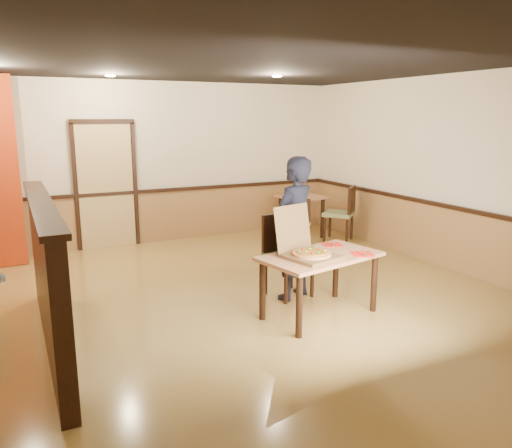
{
  "coord_description": "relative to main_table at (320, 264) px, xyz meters",
  "views": [
    {
      "loc": [
        -2.22,
        -5.15,
        2.2
      ],
      "look_at": [
        0.32,
        0.0,
        0.96
      ],
      "focal_mm": 35.0,
      "sensor_mm": 36.0,
      "label": 1
    }
  ],
  "objects": [
    {
      "name": "floor",
      "position": [
        -0.76,
        0.7,
        -0.6
      ],
      "size": [
        7.0,
        7.0,
        0.0
      ],
      "primitive_type": "plane",
      "color": "#A78441",
      "rests_on": "ground"
    },
    {
      "name": "ceiling",
      "position": [
        -0.76,
        0.7,
        2.2
      ],
      "size": [
        7.0,
        7.0,
        0.0
      ],
      "primitive_type": "plane",
      "rotation": [
        3.14,
        0.0,
        0.0
      ],
      "color": "black",
      "rests_on": "wall_back"
    },
    {
      "name": "wall_back",
      "position": [
        -0.76,
        4.2,
        0.8
      ],
      "size": [
        7.0,
        0.0,
        7.0
      ],
      "primitive_type": "plane",
      "rotation": [
        1.57,
        0.0,
        0.0
      ],
      "color": "beige",
      "rests_on": "floor"
    },
    {
      "name": "wall_right",
      "position": [
        2.74,
        0.7,
        0.8
      ],
      "size": [
        0.0,
        7.0,
        7.0
      ],
      "primitive_type": "plane",
      "rotation": [
        1.57,
        0.0,
        -1.57
      ],
      "color": "beige",
      "rests_on": "floor"
    },
    {
      "name": "wainscot_back",
      "position": [
        -0.76,
        4.17,
        -0.15
      ],
      "size": [
        7.0,
        0.04,
        0.9
      ],
      "primitive_type": "cube",
      "color": "olive",
      "rests_on": "floor"
    },
    {
      "name": "chair_rail_back",
      "position": [
        -0.76,
        4.15,
        0.32
      ],
      "size": [
        7.0,
        0.06,
        0.06
      ],
      "primitive_type": "cube",
      "color": "black",
      "rests_on": "wall_back"
    },
    {
      "name": "wainscot_right",
      "position": [
        2.71,
        0.7,
        -0.15
      ],
      "size": [
        0.04,
        7.0,
        0.9
      ],
      "primitive_type": "cube",
      "color": "olive",
      "rests_on": "floor"
    },
    {
      "name": "chair_rail_right",
      "position": [
        2.69,
        0.7,
        0.32
      ],
      "size": [
        0.06,
        7.0,
        0.06
      ],
      "primitive_type": "cube",
      "color": "black",
      "rests_on": "wall_right"
    },
    {
      "name": "back_door",
      "position": [
        -1.56,
        4.16,
        0.45
      ],
      "size": [
        0.9,
        0.06,
        2.1
      ],
      "primitive_type": "cube",
      "color": "tan",
      "rests_on": "wall_back"
    },
    {
      "name": "booth_partition",
      "position": [
        -2.76,
        0.5,
        0.14
      ],
      "size": [
        0.2,
        3.1,
        1.44
      ],
      "color": "black",
      "rests_on": "floor"
    },
    {
      "name": "spot_b",
      "position": [
        -1.56,
        3.2,
        2.18
      ],
      "size": [
        0.14,
        0.14,
        0.02
      ],
      "primitive_type": "cylinder",
      "color": "beige",
      "rests_on": "ceiling"
    },
    {
      "name": "spot_c",
      "position": [
        0.64,
        2.2,
        2.18
      ],
      "size": [
        0.14,
        0.14,
        0.02
      ],
      "primitive_type": "cylinder",
      "color": "beige",
      "rests_on": "ceiling"
    },
    {
      "name": "main_table",
      "position": [
        0.0,
        0.0,
        0.0
      ],
      "size": [
        1.44,
        1.0,
        0.71
      ],
      "rotation": [
        0.0,
        0.0,
        0.2
      ],
      "color": "tan",
      "rests_on": "floor"
    },
    {
      "name": "diner_chair",
      "position": [
        -0.0,
        0.78,
        -0.05
      ],
      "size": [
        0.57,
        0.57,
        1.01
      ],
      "rotation": [
        0.0,
        0.0,
        0.15
      ],
      "color": "olive",
      "rests_on": "floor"
    },
    {
      "name": "side_chair_left",
      "position": [
        1.32,
        2.72,
        -0.13
      ],
      "size": [
        0.52,
        0.52,
        0.85
      ],
      "rotation": [
        0.0,
        0.0,
        2.86
      ],
      "color": "olive",
      "rests_on": "floor"
    },
    {
      "name": "side_chair_right",
      "position": [
        2.29,
        2.72,
        -0.06
      ],
      "size": [
        0.7,
        0.7,
        1.0
      ],
      "rotation": [
        0.0,
        0.0,
        3.86
      ],
      "color": "olive",
      "rests_on": "floor"
    },
    {
      "name": "side_table",
      "position": [
        1.79,
        3.33,
        -0.01
      ],
      "size": [
        0.79,
        0.79,
        0.77
      ],
      "rotation": [
        0.0,
        0.0,
        0.1
      ],
      "color": "tan",
      "rests_on": "floor"
    },
    {
      "name": "diner",
      "position": [
        0.03,
        0.62,
        0.27
      ],
      "size": [
        0.75,
        0.64,
        1.75
      ],
      "primitive_type": "imported",
      "rotation": [
        0.0,
        0.0,
        3.56
      ],
      "color": "black",
      "rests_on": "floor"
    },
    {
      "name": "pizza_box",
      "position": [
        -0.18,
        -0.03,
        0.18
      ],
      "size": [
        0.64,
        0.7,
        0.54
      ],
      "rotation": [
        0.0,
        0.0,
        0.24
      ],
      "color": "brown",
      "rests_on": "main_table"
    },
    {
      "name": "pizza",
      "position": [
        -0.17,
        -0.08,
        0.16
      ],
      "size": [
        0.43,
        0.43,
        0.03
      ],
      "primitive_type": "cylinder",
      "rotation": [
        0.0,
        0.0,
        0.04
      ],
      "color": "#DC9050",
      "rests_on": "pizza_box"
    },
    {
      "name": "napkin_near",
      "position": [
        0.43,
        -0.2,
        0.11
      ],
      "size": [
        0.3,
        0.3,
        0.01
      ],
      "rotation": [
        0.0,
        0.0,
        -0.35
      ],
      "color": "red",
      "rests_on": "main_table"
    },
    {
      "name": "napkin_far",
      "position": [
        0.37,
        0.3,
        0.11
      ],
      "size": [
        0.27,
        0.27,
        0.01
      ],
      "rotation": [
        0.0,
        0.0,
        -0.31
      ],
      "color": "red",
      "rests_on": "main_table"
    },
    {
      "name": "condiment",
      "position": [
        1.82,
        3.34,
        0.24
      ],
      "size": [
        0.06,
        0.06,
        0.15
      ],
      "primitive_type": "cylinder",
      "color": "brown",
      "rests_on": "side_table"
    }
  ]
}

